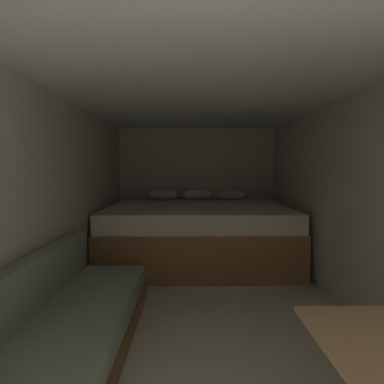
% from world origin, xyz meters
% --- Properties ---
extents(ground_plane, '(7.37, 7.37, 0.00)m').
position_xyz_m(ground_plane, '(0.00, 2.25, 0.00)').
color(ground_plane, beige).
extents(wall_back, '(2.65, 0.05, 1.95)m').
position_xyz_m(wall_back, '(0.00, 4.96, 0.98)').
color(wall_back, beige).
rests_on(wall_back, ground).
extents(wall_left, '(0.05, 5.37, 1.95)m').
position_xyz_m(wall_left, '(-1.30, 2.25, 0.98)').
color(wall_left, beige).
rests_on(wall_left, ground).
extents(wall_right, '(0.05, 5.37, 1.95)m').
position_xyz_m(wall_right, '(1.30, 2.25, 0.98)').
color(wall_right, beige).
rests_on(wall_right, ground).
extents(ceiling_slab, '(2.65, 5.37, 0.05)m').
position_xyz_m(ceiling_slab, '(0.00, 2.25, 1.98)').
color(ceiling_slab, white).
rests_on(ceiling_slab, wall_left).
extents(bed, '(2.43, 1.82, 0.95)m').
position_xyz_m(bed, '(0.00, 3.99, 0.40)').
color(bed, olive).
rests_on(bed, ground).
extents(sofa_left, '(0.71, 2.70, 0.69)m').
position_xyz_m(sofa_left, '(-0.95, 1.44, 0.22)').
color(sofa_left, brown).
rests_on(sofa_left, ground).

